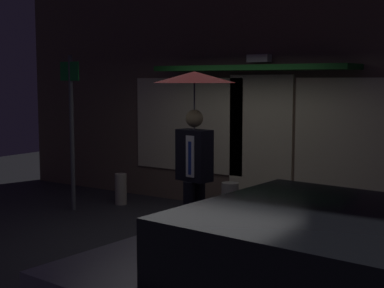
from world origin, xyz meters
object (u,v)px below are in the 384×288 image
at_px(sidewalk_bollard, 230,201).
at_px(sidewalk_bollard_2, 121,189).
at_px(street_sign_post, 72,124).
at_px(person_with_umbrella, 194,117).

bearing_deg(sidewalk_bollard, sidewalk_bollard_2, -176.73).
bearing_deg(street_sign_post, sidewalk_bollard_2, 65.07).
distance_m(person_with_umbrella, sidewalk_bollard_2, 2.94).
bearing_deg(sidewalk_bollard, person_with_umbrella, -80.34).
xyz_separation_m(person_with_umbrella, sidewalk_bollard, (-0.23, 1.33, -1.36)).
bearing_deg(sidewalk_bollard_2, sidewalk_bollard, 3.27).
height_order(person_with_umbrella, street_sign_post, street_sign_post).
distance_m(sidewalk_bollard, sidewalk_bollard_2, 2.08).
bearing_deg(person_with_umbrella, street_sign_post, -179.16).
distance_m(street_sign_post, sidewalk_bollard, 2.83).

